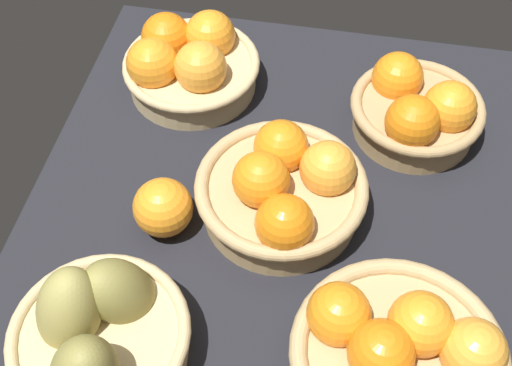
# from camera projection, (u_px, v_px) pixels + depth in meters

# --- Properties ---
(market_tray) EXTENTS (0.84, 0.72, 0.03)m
(market_tray) POSITION_uv_depth(u_px,v_px,m) (278.00, 223.00, 0.95)
(market_tray) COLOR black
(market_tray) RESTS_ON ground
(basket_far_right) EXTENTS (0.22, 0.22, 0.11)m
(basket_far_right) POSITION_uv_depth(u_px,v_px,m) (188.00, 62.00, 1.07)
(basket_far_right) COLOR tan
(basket_far_right) RESTS_ON market_tray
(basket_center) EXTENTS (0.24, 0.24, 0.12)m
(basket_center) POSITION_uv_depth(u_px,v_px,m) (283.00, 189.00, 0.91)
(basket_center) COLOR tan
(basket_center) RESTS_ON market_tray
(basket_near_left) EXTENTS (0.25, 0.25, 0.12)m
(basket_near_left) POSITION_uv_depth(u_px,v_px,m) (399.00, 357.00, 0.76)
(basket_near_left) COLOR tan
(basket_near_left) RESTS_ON market_tray
(basket_near_right) EXTENTS (0.20, 0.20, 0.11)m
(basket_near_right) POSITION_uv_depth(u_px,v_px,m) (417.00, 110.00, 1.01)
(basket_near_right) COLOR tan
(basket_near_right) RESTS_ON market_tray
(basket_far_left_pears) EXTENTS (0.22, 0.21, 0.15)m
(basket_far_left_pears) POSITION_uv_depth(u_px,v_px,m) (98.00, 335.00, 0.77)
(basket_far_left_pears) COLOR tan
(basket_far_left_pears) RESTS_ON market_tray
(loose_orange_front_gap) EXTENTS (0.08, 0.08, 0.08)m
(loose_orange_front_gap) POSITION_uv_depth(u_px,v_px,m) (163.00, 208.00, 0.90)
(loose_orange_front_gap) COLOR orange
(loose_orange_front_gap) RESTS_ON market_tray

